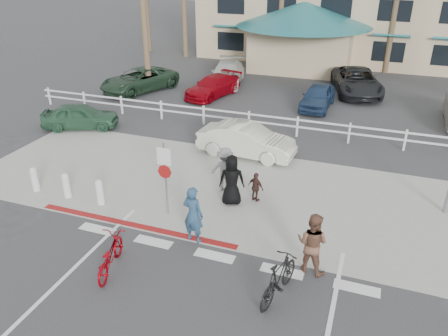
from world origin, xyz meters
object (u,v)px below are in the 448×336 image
at_px(sign_post, 166,176).
at_px(bike_red, 110,255).
at_px(bike_black, 279,279).
at_px(car_white_sedan, 246,140).
at_px(car_red_compact, 80,116).

height_order(sign_post, bike_red, sign_post).
relative_size(bike_black, car_white_sedan, 0.46).
xyz_separation_m(bike_red, car_red_compact, (-7.51, 8.90, 0.13)).
relative_size(bike_red, car_red_compact, 0.51).
height_order(sign_post, car_red_compact, sign_post).
bearing_deg(bike_red, car_red_compact, -64.17).
xyz_separation_m(sign_post, car_red_compact, (-7.69, 5.77, -0.82)).
bearing_deg(car_white_sedan, sign_post, 172.74).
xyz_separation_m(bike_black, car_red_compact, (-12.10, 8.35, 0.05)).
bearing_deg(car_red_compact, bike_black, -147.83).
distance_m(bike_red, car_white_sedan, 8.68).
distance_m(bike_red, car_red_compact, 11.64).
xyz_separation_m(sign_post, car_white_sedan, (1.05, 5.46, -0.76)).
height_order(bike_black, car_white_sedan, car_white_sedan).
distance_m(sign_post, bike_black, 5.18).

